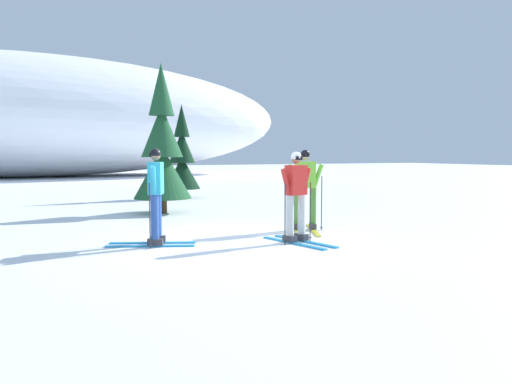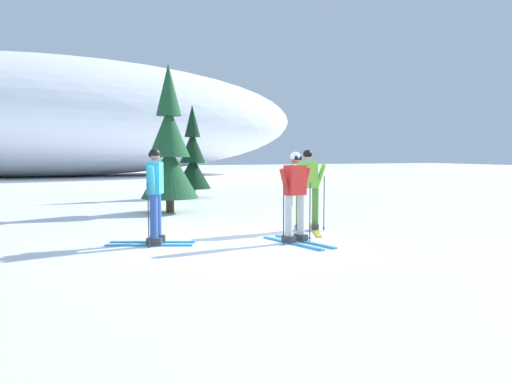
{
  "view_description": "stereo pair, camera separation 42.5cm",
  "coord_description": "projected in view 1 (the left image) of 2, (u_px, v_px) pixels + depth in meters",
  "views": [
    {
      "loc": [
        -3.58,
        -8.7,
        1.73
      ],
      "look_at": [
        0.63,
        0.18,
        0.95
      ],
      "focal_mm": 34.34,
      "sensor_mm": 36.0,
      "label": 1
    },
    {
      "loc": [
        -3.19,
        -8.88,
        1.73
      ],
      "look_at": [
        0.63,
        0.18,
        0.95
      ],
      "focal_mm": 34.34,
      "sensor_mm": 36.0,
      "label": 2
    }
  ],
  "objects": [
    {
      "name": "pine_tree_center_right",
      "position": [
        162.0,
        151.0,
        14.03
      ],
      "size": [
        1.66,
        1.66,
        4.29
      ],
      "color": "#47301E",
      "rests_on": "ground"
    },
    {
      "name": "ground_plane",
      "position": [
        231.0,
        242.0,
        9.5
      ],
      "size": [
        120.0,
        120.0,
        0.0
      ],
      "primitive_type": "plane",
      "color": "white"
    },
    {
      "name": "pine_tree_far_right",
      "position": [
        182.0,
        159.0,
        18.83
      ],
      "size": [
        1.39,
        1.39,
        3.6
      ],
      "color": "#47301E",
      "rests_on": "ground"
    },
    {
      "name": "skier_red_jacket",
      "position": [
        296.0,
        196.0,
        9.45
      ],
      "size": [
        0.8,
        1.74,
        1.76
      ],
      "color": "#2893CC",
      "rests_on": "ground"
    },
    {
      "name": "skier_cyan_jacket",
      "position": [
        156.0,
        194.0,
        9.15
      ],
      "size": [
        1.68,
        1.04,
        1.82
      ],
      "color": "#2893CC",
      "rests_on": "ground"
    },
    {
      "name": "snow_ridge_background",
      "position": [
        27.0,
        116.0,
        35.4
      ],
      "size": [
        39.03,
        14.72,
        8.83
      ],
      "primitive_type": "ellipsoid",
      "color": "white",
      "rests_on": "ground"
    },
    {
      "name": "skier_lime_jacket",
      "position": [
        305.0,
        188.0,
        10.96
      ],
      "size": [
        1.13,
        1.78,
        1.81
      ],
      "color": "gold",
      "rests_on": "ground"
    }
  ]
}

